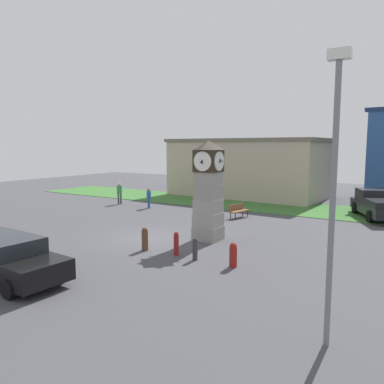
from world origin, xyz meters
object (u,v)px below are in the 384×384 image
at_px(bollard_end_row, 145,239).
at_px(pedestrian_crossing_lot, 120,192).
at_px(car_by_building, 10,259).
at_px(bench, 238,210).
at_px(street_lamp_near_road, 334,182).
at_px(clock_tower, 208,191).
at_px(bollard_near_tower, 233,255).
at_px(bollard_mid_row, 195,249).
at_px(pedestrian_near_bench, 149,197).
at_px(bollard_far_row, 176,243).
at_px(pickup_truck, 379,204).

bearing_deg(bollard_end_row, pedestrian_crossing_lot, 137.13).
height_order(car_by_building, pedestrian_crossing_lot, pedestrian_crossing_lot).
xyz_separation_m(bench, street_lamp_near_road, (8.61, -13.64, 3.43)).
distance_m(clock_tower, street_lamp_near_road, 10.61).
relative_size(clock_tower, bollard_near_tower, 5.10).
bearing_deg(pedestrian_crossing_lot, bollard_end_row, -42.87).
height_order(bollard_mid_row, pedestrian_crossing_lot, pedestrian_crossing_lot).
bearing_deg(pedestrian_near_bench, clock_tower, -35.23).
height_order(bollard_near_tower, bollard_mid_row, bollard_near_tower).
bearing_deg(bench, bollard_end_row, -91.98).
bearing_deg(pedestrian_crossing_lot, bollard_near_tower, -33.11).
height_order(bollard_far_row, pedestrian_near_bench, pedestrian_near_bench).
distance_m(bollard_far_row, bench, 9.43).
bearing_deg(street_lamp_near_road, bench, 122.24).
bearing_deg(pedestrian_near_bench, pedestrian_crossing_lot, 174.11).
relative_size(bench, pedestrian_near_bench, 1.08).
height_order(car_by_building, bench, car_by_building).
relative_size(clock_tower, pedestrian_near_bench, 3.24).
distance_m(bollard_near_tower, pedestrian_crossing_lot, 17.85).
bearing_deg(pickup_truck, clock_tower, -122.20).
bearing_deg(bollard_mid_row, pedestrian_crossing_lot, 143.50).
height_order(pedestrian_near_bench, pedestrian_crossing_lot, pedestrian_crossing_lot).
bearing_deg(pedestrian_near_bench, street_lamp_near_road, -40.11).
relative_size(bollard_near_tower, bollard_mid_row, 1.04).
distance_m(bollard_mid_row, street_lamp_near_road, 8.23).
distance_m(bollard_near_tower, bollard_far_row, 2.84).
bearing_deg(bench, pedestrian_crossing_lot, 178.70).
xyz_separation_m(bollard_end_row, pickup_truck, (8.35, 14.11, 0.39)).
relative_size(clock_tower, bollard_end_row, 4.68).
height_order(bollard_far_row, street_lamp_near_road, street_lamp_near_road).
bearing_deg(bench, bollard_far_row, -81.92).
height_order(clock_tower, bollard_near_tower, clock_tower).
distance_m(bench, pedestrian_crossing_lot, 10.80).
bearing_deg(bollard_near_tower, pickup_truck, 74.73).
bearing_deg(clock_tower, pickup_truck, 57.80).
relative_size(clock_tower, bollard_mid_row, 5.30).
distance_m(pedestrian_near_bench, street_lamp_near_road, 21.25).
relative_size(pickup_truck, street_lamp_near_road, 0.84).
xyz_separation_m(bollard_end_row, pedestrian_crossing_lot, (-10.46, 9.71, 0.49)).
relative_size(bollard_near_tower, pedestrian_near_bench, 0.63).
height_order(clock_tower, pickup_truck, clock_tower).
bearing_deg(clock_tower, street_lamp_near_road, -45.04).
xyz_separation_m(bollard_mid_row, bench, (-2.40, 9.51, 0.04)).
xyz_separation_m(bench, pedestrian_crossing_lot, (-10.78, 0.24, 0.51)).
relative_size(bollard_end_row, street_lamp_near_road, 0.16).
bearing_deg(bollard_mid_row, bench, 104.14).
bearing_deg(bollard_mid_row, street_lamp_near_road, -33.65).
distance_m(bollard_mid_row, bollard_end_row, 2.73).
bearing_deg(pickup_truck, bollard_end_row, -120.61).
xyz_separation_m(bollard_far_row, pickup_truck, (6.69, 13.99, 0.41)).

